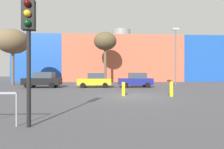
% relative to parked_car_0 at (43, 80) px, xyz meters
% --- Properties ---
extents(ground_plane, '(200.00, 200.00, 0.00)m').
position_rel_parked_car_0_xyz_m(ground_plane, '(8.85, -8.13, -0.89)').
color(ground_plane, '#47474C').
extents(building_backdrop, '(43.86, 10.12, 11.36)m').
position_rel_parked_car_0_xyz_m(building_backdrop, '(10.97, 18.56, 3.86)').
color(building_backdrop, '#B2563D').
rests_on(building_backdrop, ground_plane).
extents(parked_car_0, '(4.12, 2.02, 1.78)m').
position_rel_parked_car_0_xyz_m(parked_car_0, '(0.00, 0.00, 0.00)').
color(parked_car_0, black).
rests_on(parked_car_0, ground_plane).
extents(parked_car_1, '(3.85, 1.89, 1.67)m').
position_rel_parked_car_0_xyz_m(parked_car_1, '(5.97, 0.00, -0.06)').
color(parked_car_1, gold).
rests_on(parked_car_1, ground_plane).
extents(parked_car_2, '(3.93, 1.93, 1.70)m').
position_rel_parked_car_0_xyz_m(parked_car_2, '(10.78, 0.00, -0.04)').
color(parked_car_2, navy).
rests_on(parked_car_2, ground_plane).
extents(traffic_light_near_left, '(0.39, 0.38, 3.76)m').
position_rel_parked_car_0_xyz_m(traffic_light_near_left, '(4.75, -15.27, 1.88)').
color(traffic_light_near_left, black).
rests_on(traffic_light_near_left, ground_plane).
extents(bare_tree_0, '(4.35, 4.35, 7.93)m').
position_rel_parked_car_0_xyz_m(bare_tree_0, '(-5.90, 5.05, 5.27)').
color(bare_tree_0, brown).
rests_on(bare_tree_0, ground_plane).
extents(bare_tree_1, '(3.81, 3.81, 8.61)m').
position_rel_parked_car_0_xyz_m(bare_tree_1, '(7.26, 8.99, 6.09)').
color(bare_tree_1, brown).
rests_on(bare_tree_1, ground_plane).
extents(bollard_yellow_0, '(0.24, 0.24, 1.01)m').
position_rel_parked_car_0_xyz_m(bollard_yellow_0, '(11.72, -8.46, -0.38)').
color(bollard_yellow_0, yellow).
rests_on(bollard_yellow_0, ground_plane).
extents(bollard_yellow_1, '(0.24, 0.24, 0.98)m').
position_rel_parked_car_0_xyz_m(bollard_yellow_1, '(8.39, -8.06, -0.40)').
color(bollard_yellow_1, yellow).
rests_on(bollard_yellow_1, ground_plane).
extents(street_lamp, '(0.80, 0.24, 7.49)m').
position_rel_parked_car_0_xyz_m(street_lamp, '(16.28, 1.70, 3.38)').
color(street_lamp, '#59595E').
rests_on(street_lamp, ground_plane).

